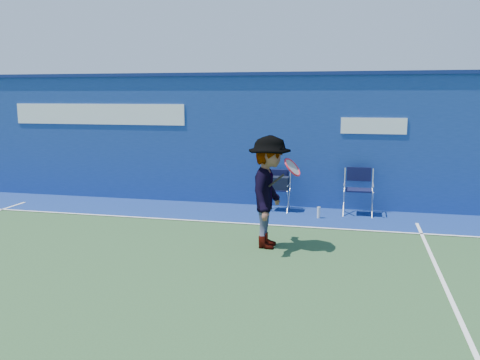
% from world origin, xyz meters
% --- Properties ---
extents(ground, '(80.00, 80.00, 0.00)m').
position_xyz_m(ground, '(0.00, 0.00, 0.00)').
color(ground, '#2A4C28').
rests_on(ground, ground).
extents(stadium_wall, '(24.00, 0.50, 3.08)m').
position_xyz_m(stadium_wall, '(-0.00, 5.20, 1.55)').
color(stadium_wall, navy).
rests_on(stadium_wall, ground).
extents(out_of_bounds_strip, '(24.00, 1.80, 0.01)m').
position_xyz_m(out_of_bounds_strip, '(0.00, 4.10, 0.00)').
color(out_of_bounds_strip, navy).
rests_on(out_of_bounds_strip, ground).
extents(court_lines, '(24.00, 12.00, 0.01)m').
position_xyz_m(court_lines, '(0.00, 0.60, 0.01)').
color(court_lines, white).
rests_on(court_lines, out_of_bounds_strip).
extents(directors_chair_left, '(0.53, 0.49, 0.90)m').
position_xyz_m(directors_chair_left, '(1.56, 4.55, 0.38)').
color(directors_chair_left, silver).
rests_on(directors_chair_left, ground).
extents(directors_chair_right, '(0.60, 0.54, 1.00)m').
position_xyz_m(directors_chair_right, '(3.33, 4.56, 0.32)').
color(directors_chair_right, silver).
rests_on(directors_chair_right, ground).
extents(water_bottle, '(0.07, 0.07, 0.25)m').
position_xyz_m(water_bottle, '(2.53, 4.02, 0.12)').
color(water_bottle, silver).
rests_on(water_bottle, ground).
extents(tennis_player, '(0.93, 1.24, 1.90)m').
position_xyz_m(tennis_player, '(1.85, 1.79, 0.95)').
color(tennis_player, '#EA4738').
rests_on(tennis_player, ground).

